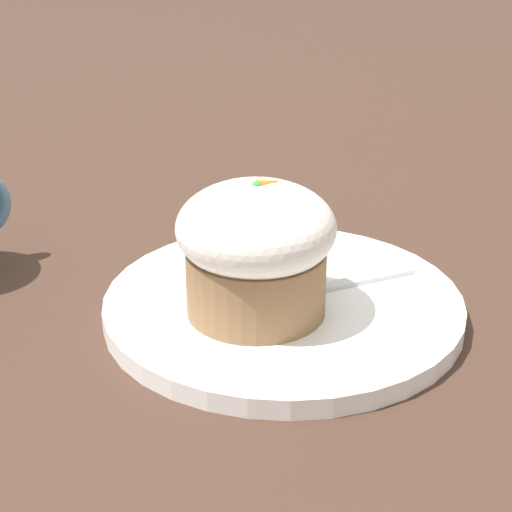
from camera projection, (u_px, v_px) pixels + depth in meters
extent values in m
plane|color=#3D281E|center=(283.00, 315.00, 0.64)|extent=(4.00, 4.00, 0.00)
cylinder|color=white|center=(283.00, 306.00, 0.64)|extent=(0.27, 0.27, 0.01)
cylinder|color=olive|center=(256.00, 281.00, 0.61)|extent=(0.10, 0.10, 0.05)
ellipsoid|color=white|center=(256.00, 228.00, 0.59)|extent=(0.11, 0.11, 0.06)
cone|color=orange|center=(269.00, 183.00, 0.58)|extent=(0.02, 0.01, 0.01)
sphere|color=green|center=(257.00, 186.00, 0.58)|extent=(0.01, 0.01, 0.01)
cube|color=silver|center=(358.00, 281.00, 0.66)|extent=(0.10, 0.03, 0.00)
ellipsoid|color=silver|center=(284.00, 294.00, 0.63)|extent=(0.05, 0.04, 0.01)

